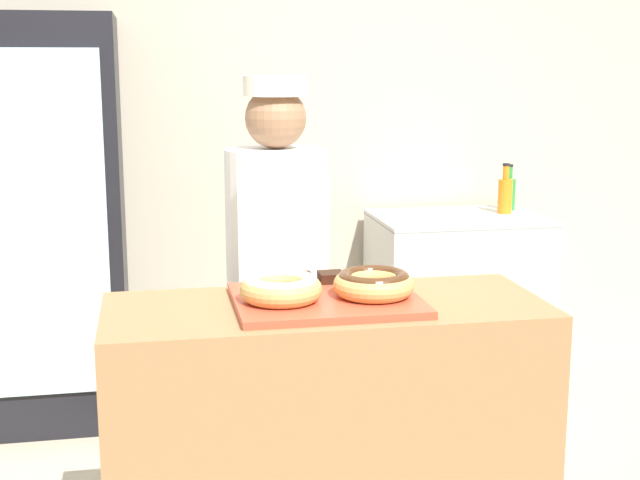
# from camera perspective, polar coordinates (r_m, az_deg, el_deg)

# --- Properties ---
(wall_back) EXTENTS (8.00, 0.06, 2.70)m
(wall_back) POSITION_cam_1_polar(r_m,az_deg,el_deg) (4.74, -4.73, 7.08)
(wall_back) COLOR #BCB29E
(wall_back) RESTS_ON ground_plane
(display_counter) EXTENTS (1.35, 0.55, 0.97)m
(display_counter) POSITION_cam_1_polar(r_m,az_deg,el_deg) (2.89, 0.39, -13.46)
(display_counter) COLOR #997047
(display_counter) RESTS_ON ground_plane
(serving_tray) EXTENTS (0.56, 0.46, 0.02)m
(serving_tray) POSITION_cam_1_polar(r_m,az_deg,el_deg) (2.72, 0.40, -3.88)
(serving_tray) COLOR #D84C33
(serving_tray) RESTS_ON display_counter
(donut_light_glaze) EXTENTS (0.25, 0.25, 0.08)m
(donut_light_glaze) POSITION_cam_1_polar(r_m,az_deg,el_deg) (2.66, -2.52, -3.03)
(donut_light_glaze) COLOR tan
(donut_light_glaze) RESTS_ON serving_tray
(donut_chocolate_glaze) EXTENTS (0.25, 0.25, 0.08)m
(donut_chocolate_glaze) POSITION_cam_1_polar(r_m,az_deg,el_deg) (2.72, 3.46, -2.74)
(donut_chocolate_glaze) COLOR tan
(donut_chocolate_glaze) RESTS_ON serving_tray
(brownie_back_left) EXTENTS (0.08, 0.08, 0.03)m
(brownie_back_left) POSITION_cam_1_polar(r_m,az_deg,el_deg) (2.87, -1.31, -2.48)
(brownie_back_left) COLOR black
(brownie_back_left) RESTS_ON serving_tray
(brownie_back_right) EXTENTS (0.08, 0.08, 0.03)m
(brownie_back_right) POSITION_cam_1_polar(r_m,az_deg,el_deg) (2.89, 0.72, -2.38)
(brownie_back_right) COLOR black
(brownie_back_right) RESTS_ON serving_tray
(baker_person) EXTENTS (0.37, 0.37, 1.65)m
(baker_person) POSITION_cam_1_polar(r_m,az_deg,el_deg) (3.24, -2.73, -3.46)
(baker_person) COLOR #4C4C51
(baker_person) RESTS_ON ground_plane
(beverage_fridge) EXTENTS (0.67, 0.69, 1.91)m
(beverage_fridge) POSITION_cam_1_polar(r_m,az_deg,el_deg) (4.39, -16.82, 1.10)
(beverage_fridge) COLOR black
(beverage_fridge) RESTS_ON ground_plane
(chest_freezer) EXTENTS (0.86, 0.61, 0.92)m
(chest_freezer) POSITION_cam_1_polar(r_m,az_deg,el_deg) (4.75, 8.72, -3.88)
(chest_freezer) COLOR silver
(chest_freezer) RESTS_ON ground_plane
(bottle_green) EXTENTS (0.07, 0.07, 0.25)m
(bottle_green) POSITION_cam_1_polar(r_m,az_deg,el_deg) (4.88, 12.00, 3.01)
(bottle_green) COLOR #2D8C38
(bottle_green) RESTS_ON chest_freezer
(bottle_orange) EXTENTS (0.07, 0.07, 0.26)m
(bottle_orange) POSITION_cam_1_polar(r_m,az_deg,el_deg) (4.76, 11.76, 2.90)
(bottle_orange) COLOR orange
(bottle_orange) RESTS_ON chest_freezer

